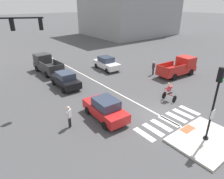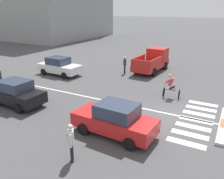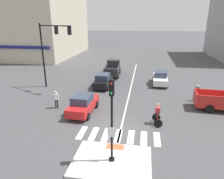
{
  "view_description": "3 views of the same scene",
  "coord_description": "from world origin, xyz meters",
  "px_view_note": "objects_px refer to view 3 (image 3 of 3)",
  "views": [
    {
      "loc": [
        -10.96,
        -8.12,
        8.16
      ],
      "look_at": [
        -1.29,
        4.47,
        1.04
      ],
      "focal_mm": 31.59,
      "sensor_mm": 36.0,
      "label": 1
    },
    {
      "loc": [
        -12.39,
        -2.26,
        5.9
      ],
      "look_at": [
        -0.03,
        4.46,
        0.92
      ],
      "focal_mm": 37.02,
      "sensor_mm": 36.0,
      "label": 2
    },
    {
      "loc": [
        1.55,
        -13.14,
        7.63
      ],
      "look_at": [
        -1.46,
        5.33,
        1.25
      ],
      "focal_mm": 32.59,
      "sensor_mm": 36.0,
      "label": 3
    }
  ],
  "objects_px": {
    "traffic_light_mast": "(50,45)",
    "pedestrian_at_curb_left": "(56,98)",
    "car_red_westbound_near": "(83,104)",
    "pedestrian_waiting_far_side": "(197,92)",
    "pickup_truck_charcoal_westbound_distant": "(113,68)",
    "cyclist": "(158,114)",
    "signal_pole": "(112,114)",
    "car_black_westbound_far": "(103,80)",
    "car_white_eastbound_far": "(160,78)"
  },
  "relations": [
    {
      "from": "car_black_westbound_far",
      "to": "pedestrian_waiting_far_side",
      "type": "relative_size",
      "value": 2.47
    },
    {
      "from": "car_red_westbound_near",
      "to": "signal_pole",
      "type": "bearing_deg",
      "value": -60.07
    },
    {
      "from": "signal_pole",
      "to": "pedestrian_at_curb_left",
      "type": "height_order",
      "value": "signal_pole"
    },
    {
      "from": "cyclist",
      "to": "pedestrian_at_curb_left",
      "type": "distance_m",
      "value": 9.07
    },
    {
      "from": "pickup_truck_charcoal_westbound_distant",
      "to": "pedestrian_waiting_far_side",
      "type": "xyz_separation_m",
      "value": [
        9.8,
        -8.82,
        0.0
      ]
    },
    {
      "from": "pedestrian_at_curb_left",
      "to": "car_white_eastbound_far",
      "type": "bearing_deg",
      "value": 42.72
    },
    {
      "from": "signal_pole",
      "to": "pedestrian_waiting_far_side",
      "type": "relative_size",
      "value": 2.84
    },
    {
      "from": "traffic_light_mast",
      "to": "pedestrian_waiting_far_side",
      "type": "xyz_separation_m",
      "value": [
        15.62,
        -1.33,
        -4.07
      ]
    },
    {
      "from": "car_black_westbound_far",
      "to": "pickup_truck_charcoal_westbound_distant",
      "type": "distance_m",
      "value": 5.87
    },
    {
      "from": "car_black_westbound_far",
      "to": "pedestrian_at_curb_left",
      "type": "distance_m",
      "value": 7.42
    },
    {
      "from": "traffic_light_mast",
      "to": "pedestrian_at_curb_left",
      "type": "distance_m",
      "value": 7.1
    },
    {
      "from": "cyclist",
      "to": "pedestrian_waiting_far_side",
      "type": "bearing_deg",
      "value": 53.3
    },
    {
      "from": "pedestrian_at_curb_left",
      "to": "pedestrian_waiting_far_side",
      "type": "height_order",
      "value": "same"
    },
    {
      "from": "cyclist",
      "to": "car_black_westbound_far",
      "type": "bearing_deg",
      "value": 125.47
    },
    {
      "from": "pickup_truck_charcoal_westbound_distant",
      "to": "pedestrian_waiting_far_side",
      "type": "bearing_deg",
      "value": -41.96
    },
    {
      "from": "signal_pole",
      "to": "car_white_eastbound_far",
      "type": "relative_size",
      "value": 1.14
    },
    {
      "from": "traffic_light_mast",
      "to": "car_black_westbound_far",
      "type": "relative_size",
      "value": 1.78
    },
    {
      "from": "signal_pole",
      "to": "traffic_light_mast",
      "type": "relative_size",
      "value": 0.64
    },
    {
      "from": "traffic_light_mast",
      "to": "pedestrian_waiting_far_side",
      "type": "height_order",
      "value": "traffic_light_mast"
    },
    {
      "from": "cyclist",
      "to": "car_red_westbound_near",
      "type": "bearing_deg",
      "value": 170.34
    },
    {
      "from": "signal_pole",
      "to": "car_white_eastbound_far",
      "type": "bearing_deg",
      "value": 77.14
    },
    {
      "from": "car_black_westbound_far",
      "to": "pickup_truck_charcoal_westbound_distant",
      "type": "bearing_deg",
      "value": 87.45
    },
    {
      "from": "traffic_light_mast",
      "to": "car_white_eastbound_far",
      "type": "height_order",
      "value": "traffic_light_mast"
    },
    {
      "from": "pedestrian_at_curb_left",
      "to": "pickup_truck_charcoal_westbound_distant",
      "type": "bearing_deg",
      "value": 75.86
    },
    {
      "from": "cyclist",
      "to": "traffic_light_mast",
      "type": "bearing_deg",
      "value": 149.54
    },
    {
      "from": "car_black_westbound_far",
      "to": "pedestrian_at_curb_left",
      "type": "xyz_separation_m",
      "value": [
        -2.93,
        -6.81,
        0.17
      ]
    },
    {
      "from": "car_black_westbound_far",
      "to": "car_white_eastbound_far",
      "type": "distance_m",
      "value": 7.2
    },
    {
      "from": "pickup_truck_charcoal_westbound_distant",
      "to": "cyclist",
      "type": "relative_size",
      "value": 3.09
    },
    {
      "from": "car_black_westbound_far",
      "to": "car_red_westbound_near",
      "type": "relative_size",
      "value": 0.99
    },
    {
      "from": "traffic_light_mast",
      "to": "car_white_eastbound_far",
      "type": "relative_size",
      "value": 1.76
    },
    {
      "from": "pickup_truck_charcoal_westbound_distant",
      "to": "pedestrian_waiting_far_side",
      "type": "height_order",
      "value": "pickup_truck_charcoal_westbound_distant"
    },
    {
      "from": "car_red_westbound_near",
      "to": "pedestrian_at_curb_left",
      "type": "xyz_separation_m",
      "value": [
        -2.69,
        0.54,
        0.17
      ]
    },
    {
      "from": "car_black_westbound_far",
      "to": "cyclist",
      "type": "relative_size",
      "value": 2.45
    },
    {
      "from": "traffic_light_mast",
      "to": "pickup_truck_charcoal_westbound_distant",
      "type": "height_order",
      "value": "traffic_light_mast"
    },
    {
      "from": "signal_pole",
      "to": "car_red_westbound_near",
      "type": "height_order",
      "value": "signal_pole"
    },
    {
      "from": "car_red_westbound_near",
      "to": "cyclist",
      "type": "height_order",
      "value": "cyclist"
    },
    {
      "from": "pedestrian_at_curb_left",
      "to": "cyclist",
      "type": "bearing_deg",
      "value": -10.17
    },
    {
      "from": "car_red_westbound_near",
      "to": "pickup_truck_charcoal_westbound_distant",
      "type": "xyz_separation_m",
      "value": [
        0.5,
        13.22,
        0.17
      ]
    },
    {
      "from": "cyclist",
      "to": "pedestrian_at_curb_left",
      "type": "xyz_separation_m",
      "value": [
        -8.93,
        1.6,
        0.11
      ]
    },
    {
      "from": "car_red_westbound_near",
      "to": "cyclist",
      "type": "distance_m",
      "value": 6.32
    },
    {
      "from": "pickup_truck_charcoal_westbound_distant",
      "to": "cyclist",
      "type": "distance_m",
      "value": 15.39
    },
    {
      "from": "car_black_westbound_far",
      "to": "traffic_light_mast",
      "type": "bearing_deg",
      "value": -163.71
    },
    {
      "from": "car_red_westbound_near",
      "to": "pedestrian_waiting_far_side",
      "type": "height_order",
      "value": "pedestrian_waiting_far_side"
    },
    {
      "from": "car_red_westbound_near",
      "to": "pedestrian_waiting_far_side",
      "type": "bearing_deg",
      "value": 23.12
    },
    {
      "from": "signal_pole",
      "to": "traffic_light_mast",
      "type": "height_order",
      "value": "traffic_light_mast"
    },
    {
      "from": "traffic_light_mast",
      "to": "car_white_eastbound_far",
      "type": "distance_m",
      "value": 13.66
    },
    {
      "from": "pedestrian_at_curb_left",
      "to": "pedestrian_waiting_far_side",
      "type": "xyz_separation_m",
      "value": [
        13.0,
        3.86,
        0.0
      ]
    },
    {
      "from": "car_black_westbound_far",
      "to": "car_white_eastbound_far",
      "type": "height_order",
      "value": "same"
    },
    {
      "from": "signal_pole",
      "to": "car_black_westbound_far",
      "type": "bearing_deg",
      "value": 103.67
    },
    {
      "from": "pickup_truck_charcoal_westbound_distant",
      "to": "cyclist",
      "type": "height_order",
      "value": "pickup_truck_charcoal_westbound_distant"
    }
  ]
}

